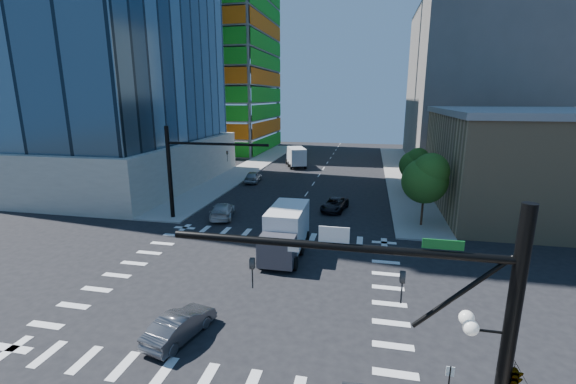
# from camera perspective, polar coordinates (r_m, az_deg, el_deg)

# --- Properties ---
(ground) EXTENTS (160.00, 160.00, 0.00)m
(ground) POSITION_cam_1_polar(r_m,az_deg,el_deg) (26.11, -5.97, -13.05)
(ground) COLOR black
(ground) RESTS_ON ground
(road_markings) EXTENTS (20.00, 20.00, 0.01)m
(road_markings) POSITION_cam_1_polar(r_m,az_deg,el_deg) (26.10, -5.97, -13.04)
(road_markings) COLOR silver
(road_markings) RESTS_ON ground
(sidewalk_ne) EXTENTS (5.00, 60.00, 0.15)m
(sidewalk_ne) POSITION_cam_1_polar(r_m,az_deg,el_deg) (63.40, 16.37, 2.68)
(sidewalk_ne) COLOR gray
(sidewalk_ne) RESTS_ON ground
(sidewalk_nw) EXTENTS (5.00, 60.00, 0.15)m
(sidewalk_nw) POSITION_cam_1_polar(r_m,az_deg,el_deg) (66.24, -5.74, 3.64)
(sidewalk_nw) COLOR gray
(sidewalk_nw) RESTS_ON ground
(construction_building) EXTENTS (25.16, 34.50, 70.60)m
(construction_building) POSITION_cam_1_polar(r_m,az_deg,el_deg) (91.83, -11.27, 21.68)
(construction_building) COLOR slate
(construction_building) RESTS_ON ground
(commercial_building) EXTENTS (20.50, 22.50, 10.60)m
(commercial_building) POSITION_cam_1_polar(r_m,az_deg,el_deg) (47.93, 33.45, 3.82)
(commercial_building) COLOR tan
(commercial_building) RESTS_ON ground
(bg_building_ne) EXTENTS (24.00, 30.00, 28.00)m
(bg_building_ne) POSITION_cam_1_polar(r_m,az_deg,el_deg) (79.58, 27.07, 14.03)
(bg_building_ne) COLOR #5E5955
(bg_building_ne) RESTS_ON ground
(signal_mast_se) EXTENTS (10.51, 2.48, 9.00)m
(signal_mast_se) POSITION_cam_1_polar(r_m,az_deg,el_deg) (12.99, 25.85, -19.16)
(signal_mast_se) COLOR black
(signal_mast_se) RESTS_ON sidewalk_se
(signal_mast_nw) EXTENTS (10.20, 0.40, 9.00)m
(signal_mast_nw) POSITION_cam_1_polar(r_m,az_deg,el_deg) (38.34, -15.24, 3.95)
(signal_mast_nw) COLOR black
(signal_mast_nw) RESTS_ON sidewalk_nw
(tree_south) EXTENTS (4.16, 4.16, 6.82)m
(tree_south) POSITION_cam_1_polar(r_m,az_deg,el_deg) (37.07, 19.85, 2.01)
(tree_south) COLOR #382316
(tree_south) RESTS_ON sidewalk_ne
(tree_north) EXTENTS (3.54, 3.52, 5.78)m
(tree_north) POSITION_cam_1_polar(r_m,az_deg,el_deg) (48.94, 18.33, 4.01)
(tree_north) COLOR #382316
(tree_north) RESTS_ON sidewalk_ne
(car_nb_far) EXTENTS (2.98, 5.01, 1.31)m
(car_nb_far) POSITION_cam_1_polar(r_m,az_deg,el_deg) (41.31, 6.92, -1.85)
(car_nb_far) COLOR black
(car_nb_far) RESTS_ON ground
(car_sb_near) EXTENTS (3.24, 5.46, 1.48)m
(car_sb_near) POSITION_cam_1_polar(r_m,az_deg,el_deg) (39.15, -9.68, -2.71)
(car_sb_near) COLOR #BEBEBE
(car_sb_near) RESTS_ON ground
(car_sb_mid) EXTENTS (2.33, 4.86, 1.60)m
(car_sb_mid) POSITION_cam_1_polar(r_m,az_deg,el_deg) (54.80, -5.17, 2.27)
(car_sb_mid) COLOR #989B9F
(car_sb_mid) RESTS_ON ground
(car_sb_cross) EXTENTS (2.41, 4.41, 1.38)m
(car_sb_cross) POSITION_cam_1_polar(r_m,az_deg,el_deg) (21.07, -15.69, -18.49)
(car_sb_cross) COLOR #4A4A4F
(car_sb_cross) RESTS_ON ground
(box_truck_near) EXTENTS (2.88, 6.68, 3.50)m
(box_truck_near) POSITION_cam_1_polar(r_m,az_deg,el_deg) (29.44, -0.49, -6.48)
(box_truck_near) COLOR black
(box_truck_near) RESTS_ON ground
(box_truck_far) EXTENTS (4.80, 7.02, 3.39)m
(box_truck_far) POSITION_cam_1_polar(r_m,az_deg,el_deg) (67.07, 1.14, 5.07)
(box_truck_far) COLOR black
(box_truck_far) RESTS_ON ground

